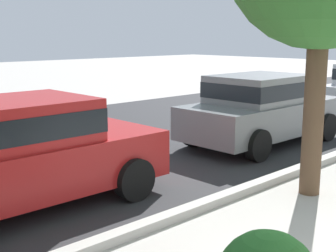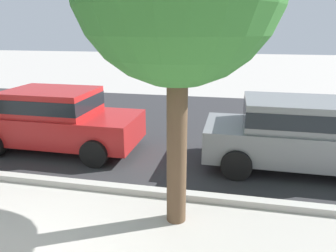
% 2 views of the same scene
% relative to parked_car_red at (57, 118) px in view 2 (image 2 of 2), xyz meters
% --- Properties ---
extents(street_surface, '(60.00, 9.00, 0.01)m').
position_rel_parked_car_red_xyz_m(street_surface, '(1.09, 2.79, -0.84)').
color(street_surface, '#2D2D30').
rests_on(street_surface, ground).
extents(curb_stone, '(60.00, 0.20, 0.12)m').
position_rel_parked_car_red_xyz_m(curb_stone, '(1.09, -1.81, -0.78)').
color(curb_stone, '#B2AFA8').
rests_on(curb_stone, ground).
extents(parked_car_red, '(4.11, 1.94, 1.56)m').
position_rel_parked_car_red_xyz_m(parked_car_red, '(0.00, 0.00, 0.00)').
color(parked_car_red, '#B21E1E').
rests_on(parked_car_red, ground).
extents(parked_car_grey, '(4.11, 1.94, 1.56)m').
position_rel_parked_car_red_xyz_m(parked_car_grey, '(5.79, 0.00, 0.00)').
color(parked_car_grey, slate).
rests_on(parked_car_grey, ground).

